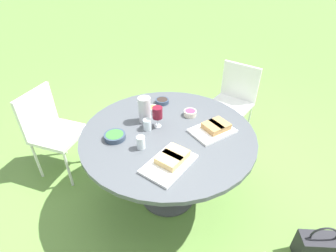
{
  "coord_description": "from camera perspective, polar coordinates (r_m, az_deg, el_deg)",
  "views": [
    {
      "loc": [
        -0.1,
        1.69,
        1.99
      ],
      "look_at": [
        0.0,
        0.0,
        0.81
      ],
      "focal_mm": 28.0,
      "sensor_mm": 36.0,
      "label": 1
    }
  ],
  "objects": [
    {
      "name": "ground_plane",
      "position": [
        2.61,
        0.0,
        -14.73
      ],
      "size": [
        40.0,
        40.0,
        0.0
      ],
      "primitive_type": "plane",
      "color": "#668E42"
    },
    {
      "name": "dining_table",
      "position": [
        2.16,
        0.0,
        -3.42
      ],
      "size": [
        1.4,
        1.4,
        0.75
      ],
      "color": "#4C4C51",
      "rests_on": "ground_plane"
    },
    {
      "name": "chair_near_right",
      "position": [
        3.16,
        14.12,
        6.11
      ],
      "size": [
        0.6,
        0.59,
        0.89
      ],
      "color": "white",
      "rests_on": "ground_plane"
    },
    {
      "name": "chair_far_back",
      "position": [
        2.8,
        -24.12,
        -0.15
      ],
      "size": [
        0.52,
        0.54,
        0.89
      ],
      "color": "white",
      "rests_on": "ground_plane"
    },
    {
      "name": "water_pitcher",
      "position": [
        2.18,
        -5.11,
        3.58
      ],
      "size": [
        0.11,
        0.1,
        0.22
      ],
      "color": "silver",
      "rests_on": "dining_table"
    },
    {
      "name": "wine_glass",
      "position": [
        2.1,
        -2.32,
        2.81
      ],
      "size": [
        0.08,
        0.08,
        0.18
      ],
      "color": "silver",
      "rests_on": "dining_table"
    },
    {
      "name": "platter_bread_main",
      "position": [
        1.8,
        0.62,
        -7.48
      ],
      "size": [
        0.41,
        0.44,
        0.07
      ],
      "color": "white",
      "rests_on": "dining_table"
    },
    {
      "name": "platter_charcuterie",
      "position": [
        2.13,
        10.04,
        -0.51
      ],
      "size": [
        0.41,
        0.39,
        0.07
      ],
      "color": "white",
      "rests_on": "dining_table"
    },
    {
      "name": "bowl_fries",
      "position": [
        2.36,
        -3.41,
        3.74
      ],
      "size": [
        0.11,
        0.11,
        0.04
      ],
      "color": "silver",
      "rests_on": "dining_table"
    },
    {
      "name": "bowl_salad",
      "position": [
        2.06,
        -11.5,
        -2.17
      ],
      "size": [
        0.16,
        0.16,
        0.04
      ],
      "color": "#334256",
      "rests_on": "dining_table"
    },
    {
      "name": "bowl_olives",
      "position": [
        2.48,
        -1.27,
        5.48
      ],
      "size": [
        0.13,
        0.13,
        0.04
      ],
      "color": "#334256",
      "rests_on": "dining_table"
    },
    {
      "name": "bowl_dip_red",
      "position": [
        2.3,
        4.85,
        2.89
      ],
      "size": [
        0.11,
        0.11,
        0.05
      ],
      "color": "beige",
      "rests_on": "dining_table"
    },
    {
      "name": "cup_water_near",
      "position": [
        2.11,
        -4.52,
        0.33
      ],
      "size": [
        0.07,
        0.07,
        0.09
      ],
      "color": "silver",
      "rests_on": "dining_table"
    },
    {
      "name": "cup_water_far",
      "position": [
        1.92,
        -5.93,
        -3.6
      ],
      "size": [
        0.06,
        0.06,
        0.1
      ],
      "color": "silver",
      "rests_on": "dining_table"
    },
    {
      "name": "handbag",
      "position": [
        2.43,
        29.75,
        -21.88
      ],
      "size": [
        0.3,
        0.14,
        0.37
      ],
      "color": "#232328",
      "rests_on": "ground_plane"
    }
  ]
}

